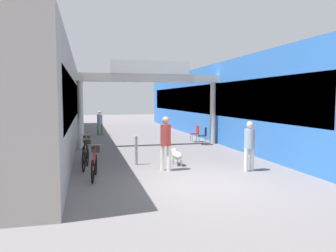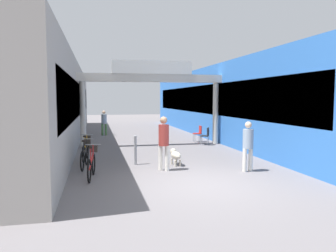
{
  "view_description": "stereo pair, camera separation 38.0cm",
  "coord_description": "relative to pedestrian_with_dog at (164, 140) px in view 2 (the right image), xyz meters",
  "views": [
    {
      "loc": [
        -3.1,
        -8.35,
        2.37
      ],
      "look_at": [
        0.0,
        3.98,
        1.3
      ],
      "focal_mm": 35.0,
      "sensor_mm": 36.0,
      "label": 1
    },
    {
      "loc": [
        -2.73,
        -8.43,
        2.37
      ],
      "look_at": [
        0.0,
        3.98,
        1.3
      ],
      "focal_mm": 35.0,
      "sensor_mm": 36.0,
      "label": 2
    }
  ],
  "objects": [
    {
      "name": "bicycle_red_nearest",
      "position": [
        -2.3,
        -0.47,
        -0.59
      ],
      "size": [
        0.46,
        1.69,
        0.98
      ],
      "color": "black",
      "rests_on": "ground_plane"
    },
    {
      "name": "cafe_chair_black_nearer",
      "position": [
        3.31,
        5.36,
        -0.49
      ],
      "size": [
        0.55,
        0.55,
        0.89
      ],
      "color": "gray",
      "rests_on": "ground_plane"
    },
    {
      "name": "cafe_chair_red_farther",
      "position": [
        3.28,
        6.51,
        -0.49
      ],
      "size": [
        0.41,
        0.41,
        0.89
      ],
      "color": "gray",
      "rests_on": "ground_plane"
    },
    {
      "name": "bicycle_orange_third",
      "position": [
        -2.56,
        2.4,
        -0.59
      ],
      "size": [
        0.46,
        1.69,
        0.98
      ],
      "color": "black",
      "rests_on": "ground_plane"
    },
    {
      "name": "storefront_right",
      "position": [
        5.68,
        9.03,
        1.08
      ],
      "size": [
        3.0,
        26.0,
        4.22
      ],
      "color": "blue",
      "rests_on": "ground_plane"
    },
    {
      "name": "bicycle_black_second",
      "position": [
        -2.54,
        1.06,
        -0.59
      ],
      "size": [
        0.46,
        1.68,
        0.98
      ],
      "color": "black",
      "rests_on": "ground_plane"
    },
    {
      "name": "ground_plane",
      "position": [
        0.59,
        -1.97,
        -1.03
      ],
      "size": [
        80.0,
        80.0,
        0.0
      ],
      "primitive_type": "plane",
      "color": "slate"
    },
    {
      "name": "pedestrian_carrying_crate",
      "position": [
        -1.65,
        11.08,
        -0.13
      ],
      "size": [
        0.43,
        0.43,
        1.59
      ],
      "color": "#4C7F47",
      "rests_on": "ground_plane"
    },
    {
      "name": "pedestrian_with_dog",
      "position": [
        0.0,
        0.0,
        0.0
      ],
      "size": [
        0.47,
        0.47,
        1.78
      ],
      "color": "silver",
      "rests_on": "ground_plane"
    },
    {
      "name": "storefront_left",
      "position": [
        -4.51,
        9.03,
        1.08
      ],
      "size": [
        3.0,
        26.0,
        4.22
      ],
      "color": "#9E9993",
      "rests_on": "ground_plane"
    },
    {
      "name": "bollard_post_metal",
      "position": [
        -0.8,
        1.17,
        -0.49
      ],
      "size": [
        0.1,
        0.1,
        1.06
      ],
      "color": "gray",
      "rests_on": "ground_plane"
    },
    {
      "name": "arcade_sign_gateway",
      "position": [
        0.59,
        5.67,
        1.97
      ],
      "size": [
        7.4,
        0.47,
        4.21
      ],
      "color": "beige",
      "rests_on": "ground_plane"
    },
    {
      "name": "pedestrian_companion",
      "position": [
        2.63,
        -0.72,
        -0.1
      ],
      "size": [
        0.41,
        0.41,
        1.63
      ],
      "color": "silver",
      "rests_on": "ground_plane"
    },
    {
      "name": "dog_on_leash",
      "position": [
        0.59,
        0.82,
        -0.67
      ],
      "size": [
        0.35,
        0.78,
        0.56
      ],
      "color": "beige",
      "rests_on": "ground_plane"
    }
  ]
}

